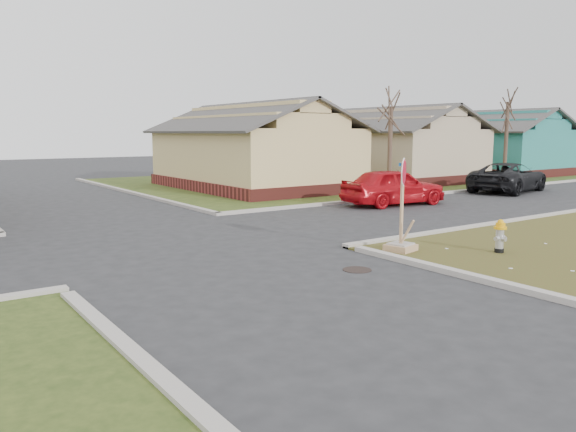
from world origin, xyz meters
TOP-DOWN VIEW (x-y plane):
  - ground at (0.00, 0.00)m, footprint 120.00×120.00m
  - verge_far_right at (22.00, 18.00)m, footprint 37.00×19.00m
  - curbs at (0.00, 5.00)m, footprint 80.00×40.00m
  - manhole at (2.20, -0.50)m, footprint 0.64×0.64m
  - side_house_yellow at (10.00, 16.50)m, footprint 7.60×11.60m
  - side_house_tan at (20.00, 16.50)m, footprint 7.60×11.60m
  - side_house_teal at (30.00, 16.50)m, footprint 7.60×11.60m
  - tree_mid_right at (14.00, 10.20)m, footprint 0.22×0.22m
  - tree_far_right at (24.00, 10.50)m, footprint 0.22×0.22m
  - fire_hydrant at (6.19, -1.34)m, footprint 0.31×0.31m
  - stop_sign at (4.33, 0.22)m, footprint 0.67×0.65m
  - red_sedan at (11.04, 7.03)m, footprint 4.74×2.34m
  - dark_pickup at (19.76, 7.41)m, footprint 5.77×3.57m

SIDE VIEW (x-z plane):
  - ground at x=0.00m, z-range 0.00..0.00m
  - curbs at x=0.00m, z-range -0.06..0.06m
  - manhole at x=2.20m, z-range 0.00..0.01m
  - verge_far_right at x=22.00m, z-range 0.00..0.05m
  - fire_hydrant at x=6.19m, z-range 0.09..0.93m
  - stop_sign at x=4.33m, z-range -0.62..1.73m
  - dark_pickup at x=19.76m, z-range 0.00..1.49m
  - red_sedan at x=11.04m, z-range 0.00..1.56m
  - tree_mid_right at x=14.00m, z-range 0.05..4.25m
  - side_house_yellow at x=10.00m, z-range -0.16..4.54m
  - side_house_tan at x=20.00m, z-range -0.16..4.54m
  - side_house_teal at x=30.00m, z-range -0.16..4.54m
  - tree_far_right at x=24.00m, z-range 0.05..4.81m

